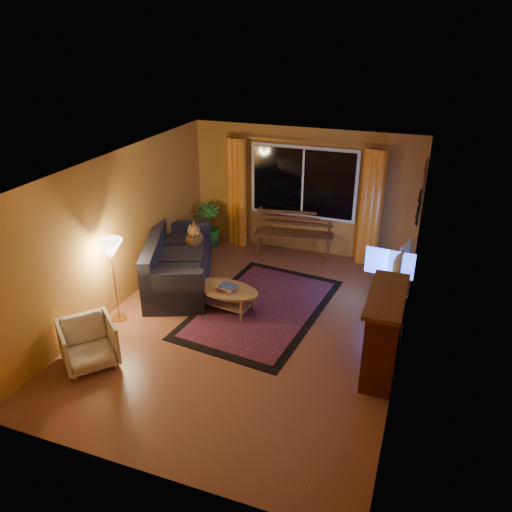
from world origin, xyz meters
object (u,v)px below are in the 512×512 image
(bench, at_px, (294,245))
(coffee_table, at_px, (226,299))
(sofa, at_px, (179,259))
(tv_console, at_px, (392,293))
(armchair, at_px, (88,341))
(floor_lamp, at_px, (114,281))

(bench, height_order, coffee_table, bench)
(sofa, bearing_deg, tv_console, -14.91)
(bench, bearing_deg, coffee_table, -110.87)
(armchair, distance_m, floor_lamp, 1.18)
(bench, bearing_deg, armchair, -121.49)
(bench, relative_size, coffee_table, 1.37)
(sofa, relative_size, armchair, 3.27)
(sofa, bearing_deg, bench, 26.60)
(floor_lamp, bearing_deg, tv_console, 25.41)
(bench, xyz_separation_m, coffee_table, (-0.43, -2.42, -0.03))
(sofa, relative_size, coffee_table, 2.08)
(coffee_table, height_order, tv_console, tv_console)
(bench, height_order, armchair, armchair)
(floor_lamp, distance_m, tv_console, 4.45)
(sofa, distance_m, armchair, 2.53)
(sofa, xyz_separation_m, floor_lamp, (-0.34, -1.43, 0.20))
(sofa, height_order, tv_console, sofa)
(bench, bearing_deg, tv_console, -43.84)
(coffee_table, xyz_separation_m, tv_console, (2.50, 1.07, 0.04))
(sofa, xyz_separation_m, tv_console, (3.66, 0.47, -0.23))
(bench, relative_size, armchair, 2.16)
(floor_lamp, height_order, tv_console, floor_lamp)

